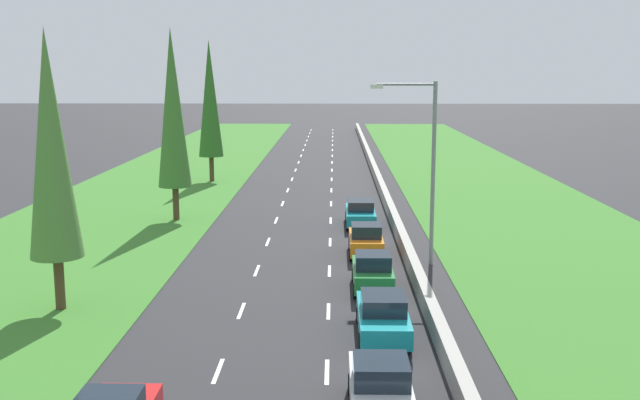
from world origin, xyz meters
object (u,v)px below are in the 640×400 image
(teal_sedan_right_lane, at_px, (383,316))
(poplar_tree_fourth, at_px, (210,99))
(poplar_tree_second, at_px, (51,146))
(street_light_mast, at_px, (426,160))
(silver_hatchback_right_lane, at_px, (380,387))
(green_hatchback_right_lane, at_px, (373,272))
(teal_sedan_right_lane_sixth, at_px, (360,213))
(poplar_tree_third, at_px, (173,109))
(orange_hatchback_right_lane, at_px, (366,240))

(teal_sedan_right_lane, bearing_deg, poplar_tree_fourth, 108.24)
(poplar_tree_second, height_order, street_light_mast, poplar_tree_second)
(silver_hatchback_right_lane, relative_size, poplar_tree_second, 0.35)
(green_hatchback_right_lane, bearing_deg, poplar_tree_second, -167.22)
(teal_sedan_right_lane_sixth, bearing_deg, poplar_tree_third, 172.35)
(silver_hatchback_right_lane, height_order, poplar_tree_fourth, poplar_tree_fourth)
(teal_sedan_right_lane, bearing_deg, green_hatchback_right_lane, 90.78)
(teal_sedan_right_lane_sixth, bearing_deg, poplar_tree_fourth, 123.83)
(green_hatchback_right_lane, bearing_deg, orange_hatchback_right_lane, 90.31)
(green_hatchback_right_lane, xyz_separation_m, teal_sedan_right_lane_sixth, (-0.06, 13.49, -0.02))
(green_hatchback_right_lane, relative_size, teal_sedan_right_lane_sixth, 0.87)
(teal_sedan_right_lane, height_order, poplar_tree_second, poplar_tree_second)
(teal_sedan_right_lane, distance_m, poplar_tree_third, 24.80)
(teal_sedan_right_lane_sixth, bearing_deg, street_light_mast, -72.58)
(teal_sedan_right_lane, bearing_deg, silver_hatchback_right_lane, -94.39)
(green_hatchback_right_lane, relative_size, poplar_tree_third, 0.32)
(poplar_tree_fourth, height_order, street_light_mast, poplar_tree_fourth)
(teal_sedan_right_lane_sixth, bearing_deg, teal_sedan_right_lane, -89.59)
(silver_hatchback_right_lane, distance_m, orange_hatchback_right_lane, 17.95)
(green_hatchback_right_lane, bearing_deg, street_light_mast, 57.91)
(orange_hatchback_right_lane, xyz_separation_m, street_light_mast, (2.81, -1.67, 4.40))
(poplar_tree_third, relative_size, street_light_mast, 1.35)
(orange_hatchback_right_lane, bearing_deg, silver_hatchback_right_lane, -91.14)
(silver_hatchback_right_lane, distance_m, poplar_tree_second, 16.29)
(silver_hatchback_right_lane, distance_m, green_hatchback_right_lane, 11.85)
(teal_sedan_right_lane_sixth, height_order, poplar_tree_third, poplar_tree_third)
(green_hatchback_right_lane, relative_size, orange_hatchback_right_lane, 1.00)
(orange_hatchback_right_lane, bearing_deg, poplar_tree_fourth, 115.53)
(orange_hatchback_right_lane, bearing_deg, street_light_mast, -30.61)
(teal_sedan_right_lane, xyz_separation_m, poplar_tree_third, (-11.90, 20.82, 6.32))
(orange_hatchback_right_lane, bearing_deg, teal_sedan_right_lane, -89.46)
(poplar_tree_third, bearing_deg, silver_hatchback_right_lane, -66.98)
(orange_hatchback_right_lane, distance_m, poplar_tree_fourth, 29.05)
(silver_hatchback_right_lane, relative_size, teal_sedan_right_lane, 0.87)
(green_hatchback_right_lane, relative_size, street_light_mast, 0.43)
(poplar_tree_second, bearing_deg, teal_sedan_right_lane, -12.64)
(poplar_tree_third, xyz_separation_m, street_light_mast, (14.61, -10.64, -1.90))
(orange_hatchback_right_lane, relative_size, poplar_tree_fourth, 0.32)
(green_hatchback_right_lane, distance_m, teal_sedan_right_lane_sixth, 13.49)
(street_light_mast, bearing_deg, poplar_tree_second, -154.70)
(silver_hatchback_right_lane, bearing_deg, street_light_mast, 78.98)
(green_hatchback_right_lane, bearing_deg, teal_sedan_right_lane, -89.22)
(teal_sedan_right_lane, height_order, poplar_tree_fourth, poplar_tree_fourth)
(poplar_tree_second, bearing_deg, poplar_tree_fourth, 89.28)
(poplar_tree_second, distance_m, poplar_tree_fourth, 34.59)
(poplar_tree_third, bearing_deg, orange_hatchback_right_lane, -37.26)
(poplar_tree_fourth, bearing_deg, teal_sedan_right_lane, -71.76)
(silver_hatchback_right_lane, bearing_deg, poplar_tree_third, 113.02)
(green_hatchback_right_lane, xyz_separation_m, orange_hatchback_right_lane, (-0.03, 6.10, 0.00))
(poplar_tree_third, distance_m, street_light_mast, 18.17)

